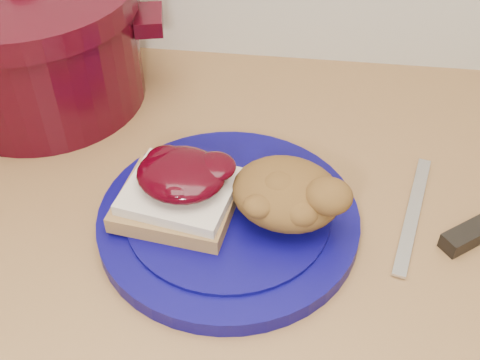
# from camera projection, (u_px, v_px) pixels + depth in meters

# --- Properties ---
(plate) EXTENTS (0.34, 0.34, 0.02)m
(plate) POSITION_uv_depth(u_px,v_px,m) (229.00, 219.00, 0.65)
(plate) COLOR #09054F
(plate) RESTS_ON wood_countertop
(sandwich) EXTENTS (0.13, 0.12, 0.06)m
(sandwich) POSITION_uv_depth(u_px,v_px,m) (179.00, 189.00, 0.62)
(sandwich) COLOR olive
(sandwich) RESTS_ON plate
(stuffing_mound) EXTENTS (0.13, 0.12, 0.06)m
(stuffing_mound) POSITION_uv_depth(u_px,v_px,m) (286.00, 193.00, 0.62)
(stuffing_mound) COLOR brown
(stuffing_mound) RESTS_ON plate
(butter_knife) EXTENTS (0.06, 0.18, 0.00)m
(butter_knife) POSITION_uv_depth(u_px,v_px,m) (413.00, 213.00, 0.66)
(butter_knife) COLOR silver
(butter_knife) RESTS_ON wood_countertop
(dutch_oven) EXTENTS (0.34, 0.33, 0.18)m
(dutch_oven) POSITION_uv_depth(u_px,v_px,m) (35.00, 43.00, 0.77)
(dutch_oven) COLOR #37050E
(dutch_oven) RESTS_ON wood_countertop
(pepper_grinder) EXTENTS (0.07, 0.07, 0.14)m
(pepper_grinder) POSITION_uv_depth(u_px,v_px,m) (60.00, 34.00, 0.82)
(pepper_grinder) COLOR black
(pepper_grinder) RESTS_ON wood_countertop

